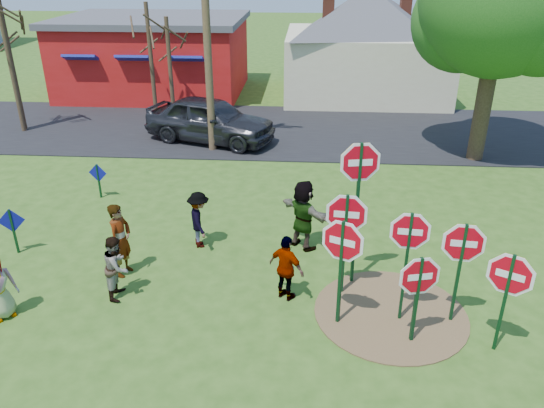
{
  "coord_description": "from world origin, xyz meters",
  "views": [
    {
      "loc": [
        2.63,
        -10.22,
        6.89
      ],
      "look_at": [
        1.83,
        1.44,
        1.32
      ],
      "focal_mm": 35.0,
      "sensor_mm": 36.0,
      "label": 1
    }
  ],
  "objects": [
    {
      "name": "utility_pole",
      "position": [
        -0.96,
        8.86,
        4.69
      ],
      "size": [
        2.17,
        0.42,
        8.91
      ],
      "rotation": [
        0.0,
        0.0,
        -0.14
      ],
      "color": "#4C3823",
      "rests_on": "ground"
    },
    {
      "name": "stop_sign_c",
      "position": [
        4.66,
        -1.16,
        1.81
      ],
      "size": [
        1.06,
        0.12,
        2.59
      ],
      "rotation": [
        0.0,
        0.0,
        -0.09
      ],
      "color": "#0E361B",
      "rests_on": "ground"
    },
    {
      "name": "stop_sign_b",
      "position": [
        3.76,
        0.16,
        2.59
      ],
      "size": [
        1.16,
        0.23,
        3.53
      ],
      "rotation": [
        0.0,
        0.0,
        0.18
      ],
      "color": "#0E361B",
      "rests_on": "ground"
    },
    {
      "name": "suv",
      "position": [
        -1.19,
        9.83,
        0.92
      ],
      "size": [
        5.55,
        3.61,
        1.76
      ],
      "primitive_type": "imported",
      "rotation": [
        0.0,
        0.0,
        1.25
      ],
      "color": "#2A2A2F",
      "rests_on": "road"
    },
    {
      "name": "bare_tree_mid",
      "position": [
        -9.34,
        10.62,
        3.89
      ],
      "size": [
        1.8,
        1.8,
        6.01
      ],
      "color": "#382819",
      "rests_on": "ground"
    },
    {
      "name": "person_c",
      "position": [
        -1.39,
        -0.71,
        0.73
      ],
      "size": [
        0.57,
        0.72,
        1.46
      ],
      "primitive_type": "imported",
      "rotation": [
        0.0,
        0.0,
        1.6
      ],
      "color": "brown",
      "rests_on": "ground"
    },
    {
      "name": "dirt_patch",
      "position": [
        4.5,
        -1.0,
        0.01
      ],
      "size": [
        3.2,
        3.2,
        0.03
      ],
      "primitive_type": "cylinder",
      "color": "brown",
      "rests_on": "ground"
    },
    {
      "name": "road",
      "position": [
        0.0,
        11.5,
        0.02
      ],
      "size": [
        120.0,
        7.5,
        0.04
      ],
      "primitive_type": "cube",
      "color": "black",
      "rests_on": "ground"
    },
    {
      "name": "stop_sign_f",
      "position": [
        6.34,
        -1.96,
        1.54
      ],
      "size": [
        0.99,
        0.57,
        2.23
      ],
      "rotation": [
        0.0,
        0.0,
        -0.52
      ],
      "color": "#0E361B",
      "rests_on": "ground"
    },
    {
      "name": "stop_sign_e",
      "position": [
        4.78,
        -1.84,
        1.36
      ],
      "size": [
        1.06,
        0.27,
        2.03
      ],
      "rotation": [
        0.0,
        0.0,
        0.23
      ],
      "color": "#0E361B",
      "rests_on": "ground"
    },
    {
      "name": "stop_sign_a",
      "position": [
        3.37,
        -1.36,
        1.71
      ],
      "size": [
        1.07,
        0.51,
        2.49
      ],
      "rotation": [
        0.0,
        0.0,
        -0.43
      ],
      "color": "#0E361B",
      "rests_on": "ground"
    },
    {
      "name": "blue_diamond_d",
      "position": [
        -3.68,
        4.31,
        0.68
      ],
      "size": [
        0.58,
        0.1,
        1.11
      ],
      "rotation": [
        0.0,
        0.0,
        -0.14
      ],
      "color": "#0E361B",
      "rests_on": "ground"
    },
    {
      "name": "person_b",
      "position": [
        -1.57,
        0.16,
        0.9
      ],
      "size": [
        0.58,
        0.74,
        1.8
      ],
      "primitive_type": "imported",
      "rotation": [
        0.0,
        0.0,
        1.31
      ],
      "color": "#286A55",
      "rests_on": "ground"
    },
    {
      "name": "red_building",
      "position": [
        -5.5,
        17.99,
        1.97
      ],
      "size": [
        9.4,
        7.69,
        3.9
      ],
      "color": "#A61310",
      "rests_on": "ground"
    },
    {
      "name": "blue_diamond_c",
      "position": [
        -4.58,
        0.91,
        0.76
      ],
      "size": [
        0.62,
        0.19,
        1.23
      ],
      "rotation": [
        0.0,
        0.0,
        0.27
      ],
      "color": "#0E361B",
      "rests_on": "ground"
    },
    {
      "name": "bare_tree_extra",
      "position": [
        -3.35,
        12.63,
        2.89
      ],
      "size": [
        1.8,
        1.8,
        4.46
      ],
      "color": "#382819",
      "rests_on": "ground"
    },
    {
      "name": "bare_tree_west",
      "position": [
        -9.41,
        10.86,
        3.66
      ],
      "size": [
        1.8,
        1.8,
        5.66
      ],
      "color": "#382819",
      "rests_on": "ground"
    },
    {
      "name": "leafy_tree",
      "position": [
        8.93,
        8.53,
        5.35
      ],
      "size": [
        5.85,
        5.34,
        8.31
      ],
      "color": "#382819",
      "rests_on": "ground"
    },
    {
      "name": "ground",
      "position": [
        0.0,
        0.0,
        0.0
      ],
      "size": [
        120.0,
        120.0,
        0.0
      ],
      "primitive_type": "plane",
      "color": "#2D5017",
      "rests_on": "ground"
    },
    {
      "name": "stop_sign_d",
      "position": [
        5.71,
        -1.13,
        1.68
      ],
      "size": [
        1.12,
        0.15,
        2.39
      ],
      "rotation": [
        0.0,
        0.0,
        -0.11
      ],
      "color": "#0E361B",
      "rests_on": "ground"
    },
    {
      "name": "cream_house",
      "position": [
        5.5,
        18.0,
        2.92
      ],
      "size": [
        9.4,
        9.4,
        6.5
      ],
      "color": "beige",
      "rests_on": "ground"
    },
    {
      "name": "person_e",
      "position": [
        2.28,
        -0.58,
        0.76
      ],
      "size": [
        0.95,
        0.82,
        1.53
      ],
      "primitive_type": "imported",
      "rotation": [
        0.0,
        0.0,
        2.53
      ],
      "color": "#4C2D60",
      "rests_on": "ground"
    },
    {
      "name": "stop_sign_g",
      "position": [
        3.51,
        -0.27,
        1.74
      ],
      "size": [
        1.19,
        0.14,
        2.55
      ],
      "rotation": [
        0.0,
        0.0,
        -0.1
      ],
      "color": "#0E361B",
      "rests_on": "ground"
    },
    {
      "name": "bare_tree_east",
      "position": [
        -4.24,
        12.9,
        3.24
      ],
      "size": [
        1.8,
        1.8,
        5.01
      ],
      "color": "#382819",
      "rests_on": "ground"
    },
    {
      "name": "person_d",
      "position": [
        -0.03,
        1.58,
        0.75
      ],
      "size": [
        0.85,
        1.1,
        1.49
      ],
      "primitive_type": "imported",
      "rotation": [
        0.0,
        0.0,
        1.91
      ],
      "color": "#343339",
      "rests_on": "ground"
    },
    {
      "name": "person_f",
      "position": [
        2.61,
        1.69,
        0.92
      ],
      "size": [
        1.62,
        1.55,
        1.84
      ],
      "primitive_type": "imported",
      "rotation": [
        0.0,
        0.0,
        2.4
      ],
      "color": "#21552D",
      "rests_on": "ground"
    }
  ]
}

